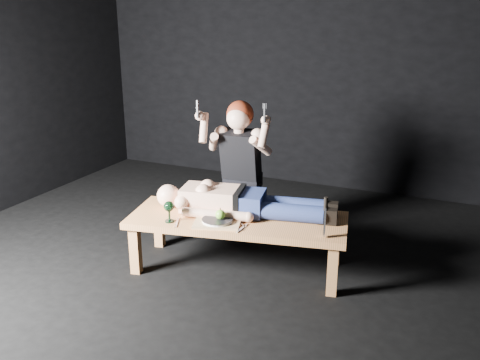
% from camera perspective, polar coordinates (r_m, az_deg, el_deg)
% --- Properties ---
extents(ground, '(5.00, 5.00, 0.00)m').
position_cam_1_polar(ground, '(4.42, -4.78, -9.28)').
color(ground, black).
rests_on(ground, ground).
extents(back_wall, '(5.00, 0.00, 5.00)m').
position_cam_1_polar(back_wall, '(6.25, 6.16, 13.12)').
color(back_wall, black).
rests_on(back_wall, ground).
extents(table, '(1.83, 0.98, 0.45)m').
position_cam_1_polar(table, '(4.26, -0.28, -6.93)').
color(table, '#CF814A').
rests_on(table, ground).
extents(lying_man, '(1.69, 0.80, 0.25)m').
position_cam_1_polar(lying_man, '(4.20, 0.68, -2.13)').
color(lying_man, tan).
rests_on(lying_man, table).
extents(kneeling_woman, '(0.78, 0.86, 1.34)m').
position_cam_1_polar(kneeling_woman, '(4.71, 0.39, 1.33)').
color(kneeling_woman, black).
rests_on(kneeling_woman, ground).
extents(serving_tray, '(0.42, 0.35, 0.02)m').
position_cam_1_polar(serving_tray, '(4.04, -2.51, -4.71)').
color(serving_tray, tan).
rests_on(serving_tray, table).
extents(plate, '(0.30, 0.30, 0.02)m').
position_cam_1_polar(plate, '(4.03, -2.51, -4.45)').
color(plate, white).
rests_on(plate, serving_tray).
extents(apple, '(0.08, 0.08, 0.08)m').
position_cam_1_polar(apple, '(4.01, -2.17, -3.81)').
color(apple, '#58AD21').
rests_on(apple, plate).
extents(goblet, '(0.10, 0.10, 0.17)m').
position_cam_1_polar(goblet, '(4.09, -7.80, -3.46)').
color(goblet, black).
rests_on(goblet, table).
extents(fork_flat, '(0.09, 0.18, 0.01)m').
position_cam_1_polar(fork_flat, '(4.08, -6.96, -4.69)').
color(fork_flat, '#B2B2B7').
rests_on(fork_flat, table).
extents(knife_flat, '(0.03, 0.19, 0.01)m').
position_cam_1_polar(knife_flat, '(3.96, 0.24, -5.32)').
color(knife_flat, '#B2B2B7').
rests_on(knife_flat, table).
extents(spoon_flat, '(0.15, 0.13, 0.01)m').
position_cam_1_polar(spoon_flat, '(4.05, -0.01, -4.75)').
color(spoon_flat, '#B2B2B7').
rests_on(spoon_flat, table).
extents(carving_knife, '(0.05, 0.05, 0.31)m').
position_cam_1_polar(carving_knife, '(3.80, 9.34, -4.10)').
color(carving_knife, '#B2B2B7').
rests_on(carving_knife, table).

